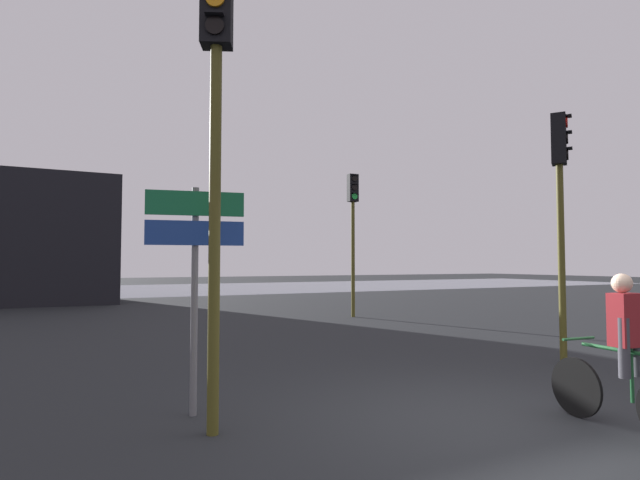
% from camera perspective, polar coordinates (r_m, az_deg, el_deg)
% --- Properties ---
extents(ground_plane, '(120.00, 120.00, 0.00)m').
position_cam_1_polar(ground_plane, '(5.95, 18.06, -19.40)').
color(ground_plane, black).
extents(water_strip, '(80.00, 16.00, 0.01)m').
position_cam_1_polar(water_strip, '(34.68, -19.50, -5.39)').
color(water_strip, slate).
rests_on(water_strip, ground).
extents(traffic_light_far_right, '(0.33, 0.35, 4.63)m').
position_cam_1_polar(traffic_light_far_right, '(16.26, 3.78, 2.56)').
color(traffic_light_far_right, '#4C4719').
rests_on(traffic_light_far_right, ground).
extents(traffic_light_near_left, '(0.39, 0.41, 4.89)m').
position_cam_1_polar(traffic_light_near_left, '(5.47, -11.83, 14.92)').
color(traffic_light_near_left, '#4C4719').
rests_on(traffic_light_near_left, ground).
extents(traffic_light_near_right, '(0.40, 0.42, 4.38)m').
position_cam_1_polar(traffic_light_near_right, '(9.86, 25.76, 5.31)').
color(traffic_light_near_right, '#4C4719').
rests_on(traffic_light_near_right, ground).
extents(direction_sign_post, '(1.09, 0.23, 2.60)m').
position_cam_1_polar(direction_sign_post, '(5.88, -14.11, -1.91)').
color(direction_sign_post, slate).
rests_on(direction_sign_post, ground).
extents(cyclist, '(0.46, 1.71, 1.62)m').
position_cam_1_polar(cyclist, '(6.06, 31.35, -10.87)').
color(cyclist, black).
rests_on(cyclist, ground).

